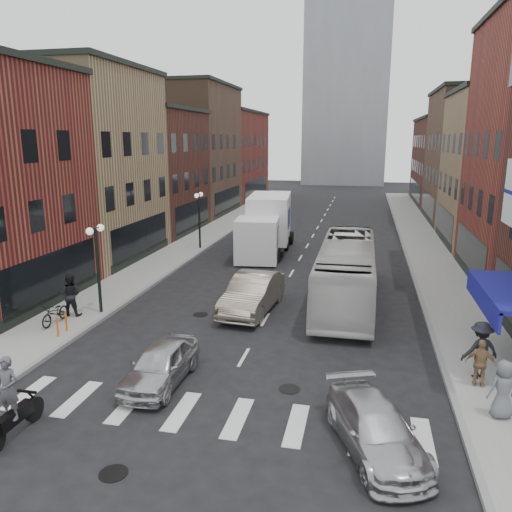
{
  "coord_description": "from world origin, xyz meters",
  "views": [
    {
      "loc": [
        4.07,
        -15.45,
        7.82
      ],
      "look_at": [
        -0.93,
        7.36,
        2.31
      ],
      "focal_mm": 35.0,
      "sensor_mm": 36.0,
      "label": 1
    }
  ],
  "objects_px": {
    "streetlamp_far": "(199,210)",
    "sedan_left_near": "(161,364)",
    "sedan_left_far": "(252,293)",
    "streetlamp_near": "(97,253)",
    "ped_left_solo": "(70,295)",
    "motorcycle_rider": "(11,400)",
    "transit_bus": "(346,272)",
    "ped_right_c": "(503,389)",
    "ped_right_a": "(480,350)",
    "ped_right_b": "(481,363)",
    "parked_bicycle": "(55,313)",
    "curb_car": "(375,429)",
    "bike_rack": "(62,324)",
    "box_truck": "(266,225)"
  },
  "relations": [
    {
      "from": "streetlamp_far",
      "to": "sedan_left_near",
      "type": "distance_m",
      "value": 20.3
    },
    {
      "from": "sedan_left_far",
      "to": "streetlamp_near",
      "type": "bearing_deg",
      "value": -158.52
    },
    {
      "from": "sedan_left_far",
      "to": "ped_left_solo",
      "type": "height_order",
      "value": "ped_left_solo"
    },
    {
      "from": "motorcycle_rider",
      "to": "transit_bus",
      "type": "xyz_separation_m",
      "value": [
        8.17,
        13.46,
        0.45
      ]
    },
    {
      "from": "sedan_left_far",
      "to": "motorcycle_rider",
      "type": "bearing_deg",
      "value": -105.1
    },
    {
      "from": "motorcycle_rider",
      "to": "ped_right_c",
      "type": "height_order",
      "value": "motorcycle_rider"
    },
    {
      "from": "streetlamp_far",
      "to": "ped_right_a",
      "type": "xyz_separation_m",
      "value": [
        15.39,
        -17.13,
        -1.8
      ]
    },
    {
      "from": "ped_right_b",
      "to": "parked_bicycle",
      "type": "bearing_deg",
      "value": 4.15
    },
    {
      "from": "transit_bus",
      "to": "motorcycle_rider",
      "type": "bearing_deg",
      "value": -121.43
    },
    {
      "from": "curb_car",
      "to": "ped_right_a",
      "type": "distance_m",
      "value": 5.69
    },
    {
      "from": "bike_rack",
      "to": "ped_right_c",
      "type": "height_order",
      "value": "ped_right_c"
    },
    {
      "from": "bike_rack",
      "to": "ped_right_b",
      "type": "height_order",
      "value": "ped_right_b"
    },
    {
      "from": "streetlamp_far",
      "to": "transit_bus",
      "type": "height_order",
      "value": "streetlamp_far"
    },
    {
      "from": "ped_left_solo",
      "to": "ped_right_a",
      "type": "height_order",
      "value": "ped_right_a"
    },
    {
      "from": "ped_right_b",
      "to": "streetlamp_far",
      "type": "bearing_deg",
      "value": -38.09
    },
    {
      "from": "box_truck",
      "to": "ped_right_a",
      "type": "bearing_deg",
      "value": -64.73
    },
    {
      "from": "transit_bus",
      "to": "sedan_left_far",
      "type": "height_order",
      "value": "transit_bus"
    },
    {
      "from": "curb_car",
      "to": "ped_right_a",
      "type": "bearing_deg",
      "value": 31.99
    },
    {
      "from": "ped_right_b",
      "to": "ped_right_c",
      "type": "relative_size",
      "value": 0.92
    },
    {
      "from": "sedan_left_near",
      "to": "ped_right_c",
      "type": "xyz_separation_m",
      "value": [
        10.28,
        -0.07,
        0.33
      ]
    },
    {
      "from": "ped_right_b",
      "to": "ped_right_c",
      "type": "xyz_separation_m",
      "value": [
        0.22,
        -1.8,
        0.07
      ]
    },
    {
      "from": "streetlamp_near",
      "to": "motorcycle_rider",
      "type": "bearing_deg",
      "value": -74.29
    },
    {
      "from": "curb_car",
      "to": "parked_bicycle",
      "type": "distance_m",
      "value": 14.45
    },
    {
      "from": "bike_rack",
      "to": "ped_left_solo",
      "type": "bearing_deg",
      "value": 112.68
    },
    {
      "from": "transit_bus",
      "to": "sedan_left_near",
      "type": "distance_m",
      "value": 11.24
    },
    {
      "from": "streetlamp_near",
      "to": "ped_right_a",
      "type": "height_order",
      "value": "streetlamp_near"
    },
    {
      "from": "box_truck",
      "to": "curb_car",
      "type": "xyz_separation_m",
      "value": [
        7.18,
        -21.82,
        -1.32
      ]
    },
    {
      "from": "streetlamp_far",
      "to": "transit_bus",
      "type": "relative_size",
      "value": 0.37
    },
    {
      "from": "ped_right_b",
      "to": "motorcycle_rider",
      "type": "bearing_deg",
      "value": 34.36
    },
    {
      "from": "streetlamp_far",
      "to": "parked_bicycle",
      "type": "distance_m",
      "value": 15.94
    },
    {
      "from": "motorcycle_rider",
      "to": "transit_bus",
      "type": "distance_m",
      "value": 15.75
    },
    {
      "from": "transit_bus",
      "to": "parked_bicycle",
      "type": "distance_m",
      "value": 13.35
    },
    {
      "from": "motorcycle_rider",
      "to": "curb_car",
      "type": "height_order",
      "value": "motorcycle_rider"
    },
    {
      "from": "streetlamp_far",
      "to": "ped_left_solo",
      "type": "bearing_deg",
      "value": -94.1
    },
    {
      "from": "sedan_left_near",
      "to": "ped_left_solo",
      "type": "xyz_separation_m",
      "value": [
        -6.28,
        4.83,
        0.44
      ]
    },
    {
      "from": "motorcycle_rider",
      "to": "sedan_left_near",
      "type": "xyz_separation_m",
      "value": [
        2.64,
        3.71,
        -0.42
      ]
    },
    {
      "from": "bike_rack",
      "to": "sedan_left_far",
      "type": "bearing_deg",
      "value": 34.65
    },
    {
      "from": "streetlamp_far",
      "to": "sedan_left_far",
      "type": "height_order",
      "value": "streetlamp_far"
    },
    {
      "from": "sedan_left_near",
      "to": "ped_right_c",
      "type": "bearing_deg",
      "value": 0.45
    },
    {
      "from": "streetlamp_near",
      "to": "ped_right_c",
      "type": "xyz_separation_m",
      "value": [
        15.5,
        -5.56,
        -1.92
      ]
    },
    {
      "from": "ped_right_c",
      "to": "motorcycle_rider",
      "type": "bearing_deg",
      "value": -4.04
    },
    {
      "from": "bike_rack",
      "to": "ped_left_solo",
      "type": "height_order",
      "value": "ped_left_solo"
    },
    {
      "from": "streetlamp_near",
      "to": "box_truck",
      "type": "height_order",
      "value": "streetlamp_near"
    },
    {
      "from": "box_truck",
      "to": "ped_left_solo",
      "type": "distance_m",
      "value": 15.94
    },
    {
      "from": "curb_car",
      "to": "parked_bicycle",
      "type": "relative_size",
      "value": 2.38
    },
    {
      "from": "streetlamp_far",
      "to": "curb_car",
      "type": "xyz_separation_m",
      "value": [
        12.02,
        -21.7,
        -2.3
      ]
    },
    {
      "from": "sedan_left_far",
      "to": "ped_right_a",
      "type": "xyz_separation_m",
      "value": [
        8.79,
        -5.13,
        0.25
      ]
    },
    {
      "from": "streetlamp_near",
      "to": "ped_right_a",
      "type": "bearing_deg",
      "value": -11.5
    },
    {
      "from": "streetlamp_far",
      "to": "sedan_left_near",
      "type": "xyz_separation_m",
      "value": [
        5.23,
        -19.49,
        -2.25
      ]
    },
    {
      "from": "motorcycle_rider",
      "to": "sedan_left_near",
      "type": "bearing_deg",
      "value": 54.35
    }
  ]
}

